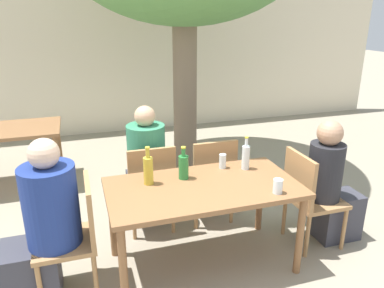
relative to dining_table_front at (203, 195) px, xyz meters
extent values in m
plane|color=gray|center=(0.00, 0.00, -0.66)|extent=(30.00, 30.00, 0.00)
cube|color=beige|center=(0.00, 4.07, 0.74)|extent=(10.00, 0.08, 2.80)
cylinder|color=#7A6651|center=(0.44, 2.00, 0.35)|extent=(0.30, 0.30, 2.02)
cube|color=brown|center=(0.00, 0.00, 0.06)|extent=(1.53, 0.81, 0.04)
cylinder|color=brown|center=(-0.71, -0.35, -0.31)|extent=(0.06, 0.06, 0.70)
cylinder|color=brown|center=(0.71, -0.35, -0.31)|extent=(0.06, 0.06, 0.70)
cylinder|color=brown|center=(-0.71, 0.35, -0.31)|extent=(0.06, 0.06, 0.70)
cylinder|color=brown|center=(0.71, 0.35, -0.31)|extent=(0.06, 0.06, 0.70)
cube|color=brown|center=(-1.79, 2.15, 0.06)|extent=(1.35, 0.79, 0.04)
cylinder|color=brown|center=(-1.18, 1.82, -0.31)|extent=(0.06, 0.06, 0.70)
cylinder|color=brown|center=(-1.18, 2.49, -0.31)|extent=(0.06, 0.06, 0.70)
cube|color=#A87A4C|center=(-1.09, 0.00, -0.23)|extent=(0.44, 0.44, 0.04)
cube|color=#A87A4C|center=(-0.89, 0.00, 0.02)|extent=(0.04, 0.44, 0.45)
cylinder|color=#A87A4C|center=(-1.28, 0.19, -0.45)|extent=(0.04, 0.04, 0.41)
cylinder|color=#A87A4C|center=(-0.90, 0.19, -0.45)|extent=(0.04, 0.04, 0.41)
cylinder|color=#A87A4C|center=(-0.90, -0.19, -0.45)|extent=(0.04, 0.04, 0.41)
cube|color=#A87A4C|center=(1.09, 0.00, -0.23)|extent=(0.44, 0.44, 0.04)
cube|color=#A87A4C|center=(0.89, 0.00, 0.02)|extent=(0.04, 0.44, 0.45)
cylinder|color=#A87A4C|center=(1.28, -0.19, -0.45)|extent=(0.04, 0.04, 0.41)
cylinder|color=#A87A4C|center=(1.28, 0.19, -0.45)|extent=(0.04, 0.04, 0.41)
cylinder|color=#A87A4C|center=(0.90, -0.19, -0.45)|extent=(0.04, 0.04, 0.41)
cylinder|color=#A87A4C|center=(0.90, 0.19, -0.45)|extent=(0.04, 0.04, 0.41)
cube|color=#A87A4C|center=(-0.31, 0.73, -0.23)|extent=(0.44, 0.44, 0.04)
cube|color=#A87A4C|center=(-0.31, 0.53, 0.02)|extent=(0.44, 0.04, 0.45)
cylinder|color=#A87A4C|center=(-0.12, 0.92, -0.45)|extent=(0.04, 0.04, 0.41)
cylinder|color=#A87A4C|center=(-0.50, 0.92, -0.45)|extent=(0.04, 0.04, 0.41)
cylinder|color=#A87A4C|center=(-0.12, 0.54, -0.45)|extent=(0.04, 0.04, 0.41)
cylinder|color=#A87A4C|center=(-0.50, 0.54, -0.45)|extent=(0.04, 0.04, 0.41)
cube|color=#A87A4C|center=(0.31, 0.73, -0.23)|extent=(0.44, 0.44, 0.04)
cube|color=#A87A4C|center=(0.31, 0.53, 0.02)|extent=(0.44, 0.04, 0.45)
cylinder|color=#A87A4C|center=(0.50, 0.92, -0.45)|extent=(0.04, 0.04, 0.41)
cylinder|color=#A87A4C|center=(0.12, 0.92, -0.45)|extent=(0.04, 0.04, 0.41)
cylinder|color=#A87A4C|center=(0.50, 0.54, -0.45)|extent=(0.04, 0.04, 0.41)
cylinder|color=#A87A4C|center=(0.12, 0.54, -0.45)|extent=(0.04, 0.04, 0.41)
cube|color=#383842|center=(-1.35, 0.00, -0.43)|extent=(0.40, 0.35, 0.45)
cylinder|color=navy|center=(-1.15, 0.00, 0.09)|extent=(0.39, 0.39, 0.60)
sphere|color=beige|center=(-1.15, 0.00, 0.49)|extent=(0.21, 0.21, 0.21)
cube|color=#383842|center=(1.35, 0.00, -0.43)|extent=(0.40, 0.27, 0.45)
cylinder|color=#232328|center=(1.15, 0.00, 0.05)|extent=(0.30, 0.30, 0.52)
sphere|color=tan|center=(1.15, 0.00, 0.41)|extent=(0.22, 0.22, 0.22)
cube|color=#383842|center=(-0.31, 0.99, -0.43)|extent=(0.33, 0.40, 0.45)
cylinder|color=#337F5B|center=(-0.31, 0.79, 0.09)|extent=(0.36, 0.36, 0.59)
sphere|color=tan|center=(-0.31, 0.79, 0.47)|extent=(0.20, 0.20, 0.20)
cylinder|color=silver|center=(0.46, 0.20, 0.19)|extent=(0.07, 0.07, 0.21)
cylinder|color=silver|center=(0.46, 0.20, 0.33)|extent=(0.03, 0.03, 0.07)
cylinder|color=gold|center=(0.46, 0.20, 0.37)|extent=(0.03, 0.03, 0.01)
cylinder|color=gold|center=(-0.41, 0.16, 0.19)|extent=(0.08, 0.08, 0.23)
cylinder|color=gold|center=(-0.41, 0.16, 0.35)|extent=(0.03, 0.03, 0.08)
cylinder|color=gold|center=(-0.41, 0.16, 0.39)|extent=(0.04, 0.04, 0.01)
cylinder|color=#287A38|center=(-0.11, 0.18, 0.18)|extent=(0.08, 0.08, 0.20)
cylinder|color=#287A38|center=(-0.11, 0.18, 0.32)|extent=(0.03, 0.03, 0.07)
cylinder|color=gold|center=(-0.11, 0.18, 0.36)|extent=(0.04, 0.04, 0.01)
cylinder|color=silver|center=(0.28, 0.28, 0.15)|extent=(0.06, 0.06, 0.13)
cylinder|color=white|center=(0.50, -0.29, 0.14)|extent=(0.07, 0.07, 0.11)
camera|label=1|loc=(-0.90, -2.55, 1.40)|focal=35.00mm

